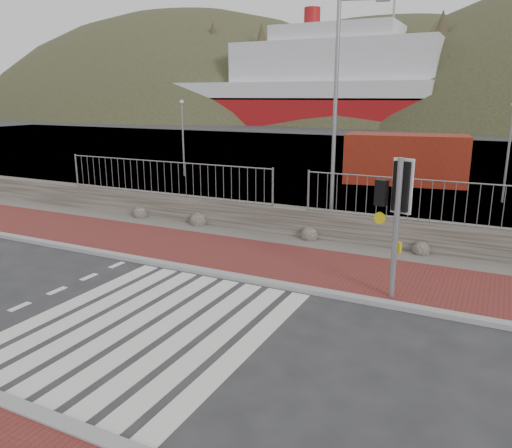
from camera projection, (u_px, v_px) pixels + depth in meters
The scene contains 15 objects.
ground at pixel (148, 326), 9.71m from camera, with size 220.00×220.00×0.00m, color #28282B.
sidewalk_far at pixel (252, 258), 13.60m from camera, with size 40.00×3.00×0.08m, color maroon.
kerb_near at pixel (14, 407), 7.09m from camera, with size 40.00×0.25×0.12m, color gray.
kerb_far at pixel (225, 275), 12.30m from camera, with size 40.00×0.25×0.12m, color gray.
zebra_crossing at pixel (148, 325), 9.71m from camera, with size 4.62×5.60×0.01m.
gravel_strip at pixel (281, 240), 15.34m from camera, with size 40.00×1.50×0.06m, color #59544C.
stone_wall at pixel (292, 221), 15.93m from camera, with size 40.00×0.60×0.90m, color #403B35.
railing at pixel (290, 179), 15.45m from camera, with size 18.07×0.07×1.22m.
quay at pixel (407, 161), 33.91m from camera, with size 120.00×40.00×0.50m, color #4C4C4F.
water at pixel (456, 130), 64.26m from camera, with size 220.00×50.00×0.05m, color #3F4C54.
ferry at pixel (294, 89), 77.87m from camera, with size 50.00×16.00×20.00m.
hills_backdrop at pixel (497, 254), 88.81m from camera, with size 254.00×90.00×100.00m.
traffic_signal_far at pixel (396, 199), 10.41m from camera, with size 0.77×0.40×3.12m.
streetlight at pixel (339, 106), 15.26m from camera, with size 1.46×0.64×7.15m.
shipping_container at pixel (405, 159), 25.20m from camera, with size 5.92×2.47×2.47m, color maroon.
Camera 1 is at (5.85, -7.04, 4.34)m, focal length 35.00 mm.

